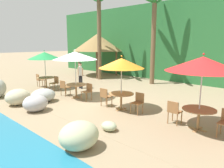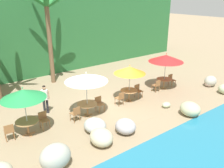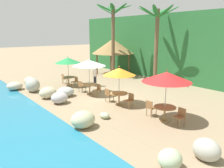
% 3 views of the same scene
% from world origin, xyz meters
% --- Properties ---
extents(ground_plane, '(120.00, 120.00, 0.00)m').
position_xyz_m(ground_plane, '(0.00, 0.00, 0.00)').
color(ground_plane, '#937F60').
extents(terrace_deck, '(18.00, 5.20, 0.01)m').
position_xyz_m(terrace_deck, '(0.00, 0.00, 0.00)').
color(terrace_deck, '#937F60').
rests_on(terrace_deck, ground).
extents(foliage_backdrop, '(28.00, 2.40, 6.00)m').
position_xyz_m(foliage_backdrop, '(0.00, 9.00, 3.00)').
color(foliage_backdrop, '#286633').
rests_on(foliage_backdrop, ground).
extents(rock_seawall, '(15.75, 3.38, 1.04)m').
position_xyz_m(rock_seawall, '(-1.31, -2.89, 0.39)').
color(rock_seawall, '#B6BA8F').
rests_on(rock_seawall, ground).
extents(umbrella_green, '(2.06, 2.06, 2.46)m').
position_xyz_m(umbrella_green, '(-5.16, -0.15, 2.13)').
color(umbrella_green, silver).
rests_on(umbrella_green, ground).
extents(dining_table_green, '(1.10, 1.10, 0.74)m').
position_xyz_m(dining_table_green, '(-5.16, -0.15, 0.61)').
color(dining_table_green, '#A37547').
rests_on(dining_table_green, ground).
extents(chair_green_seaward, '(0.44, 0.45, 0.87)m').
position_xyz_m(chair_green_seaward, '(-4.32, -0.02, 0.51)').
color(chair_green_seaward, olive).
rests_on(chair_green_seaward, ground).
extents(chair_green_inland, '(0.46, 0.47, 0.87)m').
position_xyz_m(chair_green_inland, '(-6.02, -0.15, 0.51)').
color(chair_green_inland, olive).
rests_on(chair_green_inland, ground).
extents(umbrella_white, '(2.31, 2.31, 2.59)m').
position_xyz_m(umbrella_white, '(-1.88, -0.24, 2.26)').
color(umbrella_white, silver).
rests_on(umbrella_white, ground).
extents(dining_table_white, '(1.10, 1.10, 0.74)m').
position_xyz_m(dining_table_white, '(-1.88, -0.24, 0.61)').
color(dining_table_white, '#A37547').
rests_on(dining_table_white, ground).
extents(chair_white_seaward, '(0.42, 0.43, 0.87)m').
position_xyz_m(chair_white_seaward, '(-1.03, -0.15, 0.51)').
color(chair_white_seaward, olive).
rests_on(chair_white_seaward, ground).
extents(chair_white_inland, '(0.47, 0.47, 0.87)m').
position_xyz_m(chair_white_inland, '(-2.72, -0.44, 0.51)').
color(chair_white_inland, olive).
rests_on(chair_white_inland, ground).
extents(umbrella_orange, '(1.95, 1.95, 2.39)m').
position_xyz_m(umbrella_orange, '(1.23, -0.16, 2.06)').
color(umbrella_orange, silver).
rests_on(umbrella_orange, ground).
extents(dining_table_orange, '(1.10, 1.10, 0.74)m').
position_xyz_m(dining_table_orange, '(1.23, -0.16, 0.61)').
color(dining_table_orange, '#A37547').
rests_on(dining_table_orange, ground).
extents(chair_orange_seaward, '(0.42, 0.43, 0.87)m').
position_xyz_m(chair_orange_seaward, '(2.08, -0.06, 0.51)').
color(chair_orange_seaward, olive).
rests_on(chair_orange_seaward, ground).
extents(chair_orange_inland, '(0.45, 0.46, 0.87)m').
position_xyz_m(chair_orange_inland, '(0.39, -0.31, 0.51)').
color(chair_orange_inland, olive).
rests_on(chair_orange_inland, ground).
extents(umbrella_red, '(2.40, 2.40, 2.60)m').
position_xyz_m(umbrella_red, '(4.60, -0.06, 2.25)').
color(umbrella_red, silver).
rests_on(umbrella_red, ground).
extents(dining_table_red, '(1.10, 1.10, 0.74)m').
position_xyz_m(dining_table_red, '(4.60, -0.06, 0.61)').
color(dining_table_red, '#A37547').
rests_on(dining_table_red, ground).
extents(chair_red_inland, '(0.42, 0.43, 0.87)m').
position_xyz_m(chair_red_inland, '(3.75, -0.16, 0.51)').
color(chair_red_inland, olive).
rests_on(chair_red_inland, ground).
extents(palm_tree_nearest, '(3.20, 3.22, 6.85)m').
position_xyz_m(palm_tree_nearest, '(-5.32, 4.74, 4.66)').
color(palm_tree_nearest, brown).
rests_on(palm_tree_nearest, ground).
extents(palm_tree_second, '(3.23, 3.30, 6.41)m').
position_xyz_m(palm_tree_second, '(-1.16, 5.96, 4.40)').
color(palm_tree_second, brown).
rests_on(palm_tree_second, ground).
extents(palapa_hut, '(4.34, 4.34, 3.70)m').
position_xyz_m(palapa_hut, '(-6.91, 6.00, 2.93)').
color(palapa_hut, brown).
rests_on(palapa_hut, ground).
extents(waiter_in_white, '(0.52, 0.37, 1.70)m').
position_xyz_m(waiter_in_white, '(-3.61, 1.42, 0.99)').
color(waiter_in_white, '#232328').
rests_on(waiter_in_white, ground).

